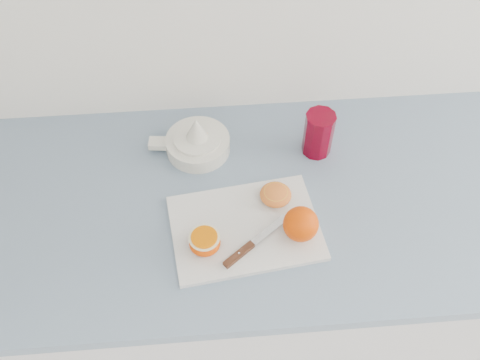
# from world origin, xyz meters

# --- Properties ---
(counter) EXTENTS (2.54, 0.64, 0.89)m
(counter) POSITION_xyz_m (-0.22, 1.70, 0.45)
(counter) COLOR silver
(counter) RESTS_ON ground
(cutting_board) EXTENTS (0.34, 0.26, 0.01)m
(cutting_board) POSITION_xyz_m (-0.22, 1.61, 0.90)
(cutting_board) COLOR silver
(cutting_board) RESTS_ON counter
(whole_orange) EXTENTS (0.08, 0.08, 0.08)m
(whole_orange) POSITION_xyz_m (-0.11, 1.58, 0.94)
(whole_orange) COLOR #F54D01
(whole_orange) RESTS_ON cutting_board
(half_orange) EXTENTS (0.07, 0.07, 0.04)m
(half_orange) POSITION_xyz_m (-0.31, 1.57, 0.92)
(half_orange) COLOR #F54D01
(half_orange) RESTS_ON cutting_board
(squeezed_shell) EXTENTS (0.07, 0.07, 0.03)m
(squeezed_shell) POSITION_xyz_m (-0.15, 1.68, 0.92)
(squeezed_shell) COLOR orange
(squeezed_shell) RESTS_ON cutting_board
(paring_knife) EXTENTS (0.15, 0.12, 0.01)m
(paring_knife) POSITION_xyz_m (-0.23, 1.55, 0.91)
(paring_knife) COLOR #4A2518
(paring_knife) RESTS_ON cutting_board
(citrus_juicer) EXTENTS (0.20, 0.16, 0.10)m
(citrus_juicer) POSITION_xyz_m (-0.32, 1.85, 0.92)
(citrus_juicer) COLOR white
(citrus_juicer) RESTS_ON counter
(red_tumbler) EXTENTS (0.07, 0.07, 0.12)m
(red_tumbler) POSITION_xyz_m (-0.03, 1.83, 0.94)
(red_tumbler) COLOR #6D0014
(red_tumbler) RESTS_ON counter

